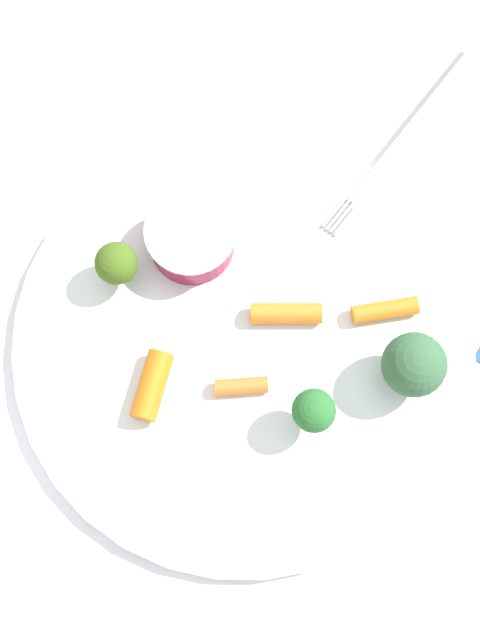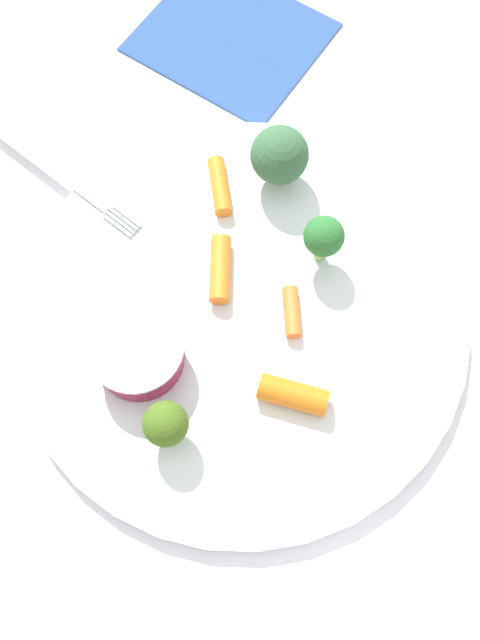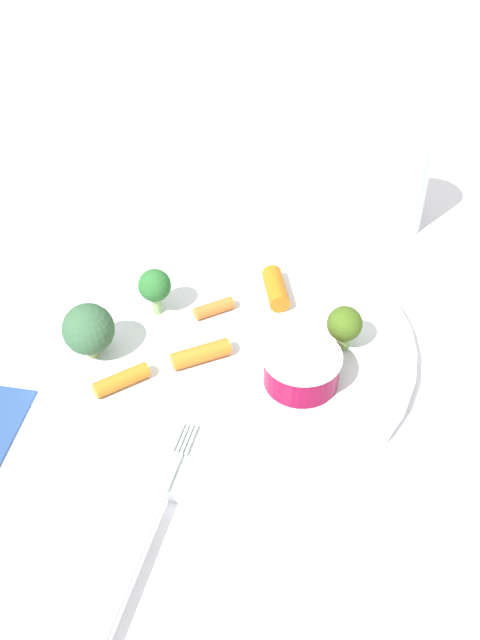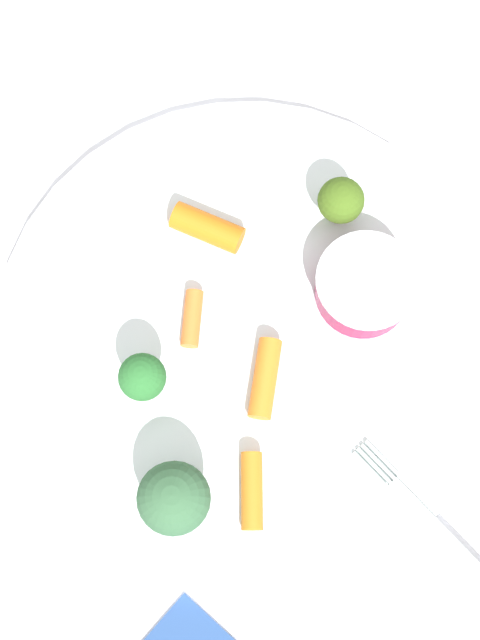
% 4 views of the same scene
% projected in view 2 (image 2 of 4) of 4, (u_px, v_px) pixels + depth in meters
% --- Properties ---
extents(ground_plane, '(2.40, 2.40, 0.00)m').
position_uv_depth(ground_plane, '(241.00, 318.00, 0.49)').
color(ground_plane, silver).
extents(plate, '(0.32, 0.32, 0.01)m').
position_uv_depth(plate, '(241.00, 315.00, 0.49)').
color(plate, white).
rests_on(plate, ground_plane).
extents(sauce_cup, '(0.06, 0.06, 0.03)m').
position_uv_depth(sauce_cup, '(138.00, 353.00, 0.46)').
color(sauce_cup, maroon).
rests_on(sauce_cup, plate).
extents(broccoli_floret_0, '(0.03, 0.03, 0.04)m').
position_uv_depth(broccoli_floret_0, '(166.00, 424.00, 0.43)').
color(broccoli_floret_0, '#81B358').
rests_on(broccoli_floret_0, plate).
extents(broccoli_floret_1, '(0.04, 0.04, 0.05)m').
position_uv_depth(broccoli_floret_1, '(280.00, 155.00, 0.50)').
color(broccoli_floret_1, '#99A863').
rests_on(broccoli_floret_1, plate).
extents(broccoli_floret_2, '(0.03, 0.03, 0.04)m').
position_uv_depth(broccoli_floret_2, '(323.00, 236.00, 0.47)').
color(broccoli_floret_2, '#8ABD6C').
rests_on(broccoli_floret_2, plate).
extents(carrot_stick_0, '(0.05, 0.04, 0.01)m').
position_uv_depth(carrot_stick_0, '(220.00, 269.00, 0.49)').
color(carrot_stick_0, orange).
rests_on(carrot_stick_0, plate).
extents(carrot_stick_1, '(0.05, 0.04, 0.02)m').
position_uv_depth(carrot_stick_1, '(293.00, 395.00, 0.45)').
color(carrot_stick_1, orange).
rests_on(carrot_stick_1, plate).
extents(carrot_stick_2, '(0.04, 0.03, 0.01)m').
position_uv_depth(carrot_stick_2, '(292.00, 312.00, 0.48)').
color(carrot_stick_2, orange).
rests_on(carrot_stick_2, plate).
extents(carrot_stick_3, '(0.05, 0.03, 0.01)m').
position_uv_depth(carrot_stick_3, '(220.00, 186.00, 0.51)').
color(carrot_stick_3, orange).
rests_on(carrot_stick_3, plate).
extents(fork, '(0.20, 0.06, 0.00)m').
position_uv_depth(fork, '(42.00, 160.00, 0.53)').
color(fork, '#B5C3C2').
rests_on(fork, plate).
extents(napkin, '(0.18, 0.17, 0.00)m').
position_uv_depth(napkin, '(231.00, 36.00, 0.58)').
color(napkin, '#2B4B86').
rests_on(napkin, ground_plane).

